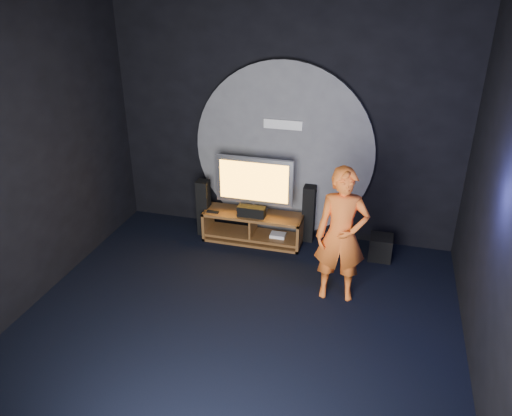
% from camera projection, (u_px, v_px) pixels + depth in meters
% --- Properties ---
extents(floor, '(5.00, 5.00, 0.00)m').
position_uv_depth(floor, '(233.00, 331.00, 5.62)').
color(floor, black).
rests_on(floor, ground).
extents(back_wall, '(5.00, 0.04, 3.50)m').
position_uv_depth(back_wall, '(285.00, 120.00, 7.03)').
color(back_wall, black).
rests_on(back_wall, ground).
extents(front_wall, '(5.00, 0.04, 3.50)m').
position_uv_depth(front_wall, '(87.00, 369.00, 2.69)').
color(front_wall, black).
rests_on(front_wall, ground).
extents(left_wall, '(0.04, 5.00, 3.50)m').
position_uv_depth(left_wall, '(13.00, 165.00, 5.45)').
color(left_wall, black).
rests_on(left_wall, ground).
extents(right_wall, '(0.04, 5.00, 3.50)m').
position_uv_depth(right_wall, '(508.00, 220.00, 4.26)').
color(right_wall, black).
rests_on(right_wall, ground).
extents(wall_disc_panel, '(2.60, 0.11, 2.60)m').
position_uv_depth(wall_disc_panel, '(283.00, 152.00, 7.17)').
color(wall_disc_panel, '#515156').
rests_on(wall_disc_panel, ground).
extents(media_console, '(1.46, 0.45, 0.45)m').
position_uv_depth(media_console, '(253.00, 229.00, 7.39)').
color(media_console, brown).
rests_on(media_console, ground).
extents(tv, '(1.13, 0.22, 0.84)m').
position_uv_depth(tv, '(254.00, 183.00, 7.14)').
color(tv, '#B9BAC1').
rests_on(tv, media_console).
extents(center_speaker, '(0.40, 0.15, 0.15)m').
position_uv_depth(center_speaker, '(251.00, 211.00, 7.18)').
color(center_speaker, black).
rests_on(center_speaker, media_console).
extents(remote, '(0.18, 0.05, 0.02)m').
position_uv_depth(remote, '(213.00, 212.00, 7.31)').
color(remote, black).
rests_on(remote, media_console).
extents(tower_speaker_left, '(0.17, 0.19, 0.86)m').
position_uv_depth(tower_speaker_left, '(204.00, 207.00, 7.51)').
color(tower_speaker_left, black).
rests_on(tower_speaker_left, ground).
extents(tower_speaker_right, '(0.17, 0.19, 0.86)m').
position_uv_depth(tower_speaker_right, '(309.00, 214.00, 7.32)').
color(tower_speaker_right, black).
rests_on(tower_speaker_right, ground).
extents(subwoofer, '(0.31, 0.31, 0.34)m').
position_uv_depth(subwoofer, '(381.00, 247.00, 6.96)').
color(subwoofer, black).
rests_on(subwoofer, ground).
extents(player, '(0.66, 0.48, 1.69)m').
position_uv_depth(player, '(341.00, 236.00, 5.87)').
color(player, orange).
rests_on(player, ground).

